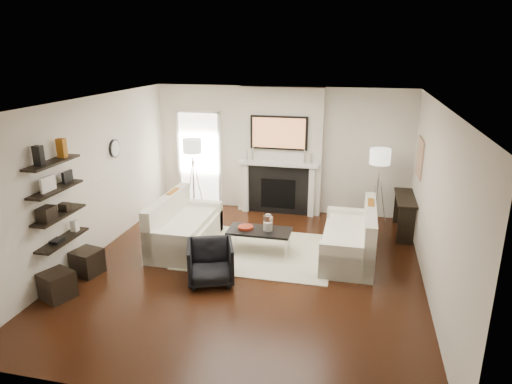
% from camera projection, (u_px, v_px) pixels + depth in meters
% --- Properties ---
extents(room_envelope, '(6.00, 6.00, 6.00)m').
position_uv_depth(room_envelope, '(247.00, 191.00, 7.03)').
color(room_envelope, black).
rests_on(room_envelope, ground).
extents(chimney_breast, '(1.80, 0.25, 2.70)m').
position_uv_depth(chimney_breast, '(280.00, 152.00, 9.70)').
color(chimney_breast, silver).
rests_on(chimney_breast, floor).
extents(fireplace_surround, '(1.30, 0.02, 1.04)m').
position_uv_depth(fireplace_surround, '(278.00, 191.00, 9.83)').
color(fireplace_surround, black).
rests_on(fireplace_surround, floor).
extents(firebox, '(0.75, 0.02, 0.65)m').
position_uv_depth(firebox, '(278.00, 194.00, 9.84)').
color(firebox, black).
rests_on(firebox, floor).
extents(mantel_pilaster_l, '(0.12, 0.08, 1.10)m').
position_uv_depth(mantel_pilaster_l, '(245.00, 187.00, 9.94)').
color(mantel_pilaster_l, white).
rests_on(mantel_pilaster_l, floor).
extents(mantel_pilaster_r, '(0.12, 0.08, 1.10)m').
position_uv_depth(mantel_pilaster_r, '(311.00, 192.00, 9.63)').
color(mantel_pilaster_r, white).
rests_on(mantel_pilaster_r, floor).
extents(mantel_shelf, '(1.70, 0.18, 0.07)m').
position_uv_depth(mantel_shelf, '(278.00, 164.00, 9.60)').
color(mantel_shelf, white).
rests_on(mantel_shelf, chimney_breast).
extents(tv_body, '(1.20, 0.06, 0.70)m').
position_uv_depth(tv_body, '(279.00, 133.00, 9.42)').
color(tv_body, black).
rests_on(tv_body, chimney_breast).
extents(tv_screen, '(1.10, 0.00, 0.62)m').
position_uv_depth(tv_screen, '(279.00, 133.00, 9.39)').
color(tv_screen, '#BF723F').
rests_on(tv_screen, tv_body).
extents(candlestick_l_tall, '(0.04, 0.04, 0.30)m').
position_uv_depth(candlestick_l_tall, '(253.00, 154.00, 9.67)').
color(candlestick_l_tall, silver).
rests_on(candlestick_l_tall, mantel_shelf).
extents(candlestick_l_short, '(0.04, 0.04, 0.24)m').
position_uv_depth(candlestick_l_short, '(247.00, 155.00, 9.70)').
color(candlestick_l_short, silver).
rests_on(candlestick_l_short, mantel_shelf).
extents(candlestick_r_tall, '(0.04, 0.04, 0.30)m').
position_uv_depth(candlestick_r_tall, '(305.00, 157.00, 9.43)').
color(candlestick_r_tall, silver).
rests_on(candlestick_r_tall, mantel_shelf).
extents(candlestick_r_short, '(0.04, 0.04, 0.24)m').
position_uv_depth(candlestick_r_short, '(311.00, 158.00, 9.41)').
color(candlestick_r_short, silver).
rests_on(candlestick_r_short, mantel_shelf).
extents(hallway_panel, '(0.90, 0.02, 2.10)m').
position_uv_depth(hallway_panel, '(200.00, 160.00, 10.28)').
color(hallway_panel, white).
rests_on(hallway_panel, floor).
extents(door_trim_l, '(0.06, 0.06, 2.16)m').
position_uv_depth(door_trim_l, '(179.00, 159.00, 10.37)').
color(door_trim_l, white).
rests_on(door_trim_l, floor).
extents(door_trim_r, '(0.06, 0.06, 2.16)m').
position_uv_depth(door_trim_r, '(220.00, 161.00, 10.16)').
color(door_trim_r, white).
rests_on(door_trim_r, floor).
extents(door_trim_top, '(1.02, 0.06, 0.06)m').
position_uv_depth(door_trim_top, '(198.00, 112.00, 9.94)').
color(door_trim_top, white).
rests_on(door_trim_top, wall_back).
extents(rug, '(2.60, 2.00, 0.01)m').
position_uv_depth(rug, '(258.00, 251.00, 8.11)').
color(rug, beige).
rests_on(rug, floor).
extents(loveseat_left_base, '(0.85, 1.80, 0.42)m').
position_uv_depth(loveseat_left_base, '(186.00, 235.00, 8.27)').
color(loveseat_left_base, white).
rests_on(loveseat_left_base, floor).
extents(loveseat_left_back, '(0.18, 1.80, 0.80)m').
position_uv_depth(loveseat_left_back, '(168.00, 218.00, 8.25)').
color(loveseat_left_back, white).
rests_on(loveseat_left_back, floor).
extents(loveseat_left_arm_n, '(0.85, 0.18, 0.60)m').
position_uv_depth(loveseat_left_arm_n, '(168.00, 249.00, 7.49)').
color(loveseat_left_arm_n, white).
rests_on(loveseat_left_arm_n, floor).
extents(loveseat_left_arm_s, '(0.85, 0.18, 0.60)m').
position_uv_depth(loveseat_left_arm_s, '(201.00, 215.00, 9.00)').
color(loveseat_left_arm_s, white).
rests_on(loveseat_left_arm_s, floor).
extents(loveseat_left_cushion, '(0.63, 1.44, 0.10)m').
position_uv_depth(loveseat_left_cushion, '(188.00, 222.00, 8.18)').
color(loveseat_left_cushion, white).
rests_on(loveseat_left_cushion, loveseat_left_base).
extents(pillow_left_orange, '(0.10, 0.42, 0.42)m').
position_uv_depth(pillow_left_orange, '(174.00, 202.00, 8.46)').
color(pillow_left_orange, '#975712').
rests_on(pillow_left_orange, loveseat_left_cushion).
extents(pillow_left_charcoal, '(0.10, 0.40, 0.40)m').
position_uv_depth(pillow_left_charcoal, '(160.00, 213.00, 7.91)').
color(pillow_left_charcoal, black).
rests_on(pillow_left_charcoal, loveseat_left_cushion).
extents(loveseat_right_base, '(0.85, 1.80, 0.42)m').
position_uv_depth(loveseat_right_base, '(348.00, 246.00, 7.82)').
color(loveseat_right_base, white).
rests_on(loveseat_right_base, floor).
extents(loveseat_right_back, '(0.18, 1.80, 0.80)m').
position_uv_depth(loveseat_right_back, '(369.00, 231.00, 7.65)').
color(loveseat_right_back, white).
rests_on(loveseat_right_back, floor).
extents(loveseat_right_arm_n, '(0.85, 0.18, 0.60)m').
position_uv_depth(loveseat_right_arm_n, '(346.00, 262.00, 7.04)').
color(loveseat_right_arm_n, white).
rests_on(loveseat_right_arm_n, floor).
extents(loveseat_right_arm_s, '(0.85, 0.18, 0.60)m').
position_uv_depth(loveseat_right_arm_s, '(350.00, 224.00, 8.55)').
color(loveseat_right_arm_s, white).
rests_on(loveseat_right_arm_s, floor).
extents(loveseat_right_cushion, '(0.63, 1.44, 0.10)m').
position_uv_depth(loveseat_right_cushion, '(346.00, 232.00, 7.75)').
color(loveseat_right_cushion, white).
rests_on(loveseat_right_cushion, loveseat_right_base).
extents(pillow_right_orange, '(0.10, 0.42, 0.42)m').
position_uv_depth(pillow_right_orange, '(370.00, 213.00, 7.87)').
color(pillow_right_orange, '#975712').
rests_on(pillow_right_orange, loveseat_right_cushion).
extents(pillow_right_charcoal, '(0.10, 0.40, 0.40)m').
position_uv_depth(pillow_right_charcoal, '(370.00, 227.00, 7.32)').
color(pillow_right_charcoal, black).
rests_on(pillow_right_charcoal, loveseat_right_cushion).
extents(coffee_table, '(1.10, 0.55, 0.04)m').
position_uv_depth(coffee_table, '(259.00, 231.00, 7.98)').
color(coffee_table, black).
rests_on(coffee_table, floor).
extents(coffee_leg_nw, '(0.02, 0.02, 0.38)m').
position_uv_depth(coffee_leg_nw, '(229.00, 244.00, 7.94)').
color(coffee_leg_nw, silver).
rests_on(coffee_leg_nw, floor).
extents(coffee_leg_ne, '(0.02, 0.02, 0.38)m').
position_uv_depth(coffee_leg_ne, '(285.00, 250.00, 7.73)').
color(coffee_leg_ne, silver).
rests_on(coffee_leg_ne, floor).
extents(coffee_leg_sw, '(0.02, 0.02, 0.38)m').
position_uv_depth(coffee_leg_sw, '(235.00, 235.00, 8.35)').
color(coffee_leg_sw, silver).
rests_on(coffee_leg_sw, floor).
extents(coffee_leg_se, '(0.02, 0.02, 0.38)m').
position_uv_depth(coffee_leg_se, '(289.00, 240.00, 8.14)').
color(coffee_leg_se, silver).
rests_on(coffee_leg_se, floor).
extents(hurricane_glass, '(0.17, 0.17, 0.29)m').
position_uv_depth(hurricane_glass, '(268.00, 223.00, 7.90)').
color(hurricane_glass, white).
rests_on(hurricane_glass, coffee_table).
extents(hurricane_candle, '(0.11, 0.11, 0.16)m').
position_uv_depth(hurricane_candle, '(268.00, 227.00, 7.92)').
color(hurricane_candle, white).
rests_on(hurricane_candle, coffee_table).
extents(copper_bowl, '(0.27, 0.27, 0.05)m').
position_uv_depth(copper_bowl, '(246.00, 227.00, 8.02)').
color(copper_bowl, '#B1351D').
rests_on(copper_bowl, coffee_table).
extents(armchair, '(0.86, 0.84, 0.71)m').
position_uv_depth(armchair, '(210.00, 260.00, 6.98)').
color(armchair, black).
rests_on(armchair, floor).
extents(lamp_left_post, '(0.02, 0.02, 1.20)m').
position_uv_depth(lamp_left_post, '(194.00, 184.00, 10.02)').
color(lamp_left_post, silver).
rests_on(lamp_left_post, floor).
extents(lamp_left_shade, '(0.40, 0.40, 0.30)m').
position_uv_depth(lamp_left_shade, '(192.00, 146.00, 9.76)').
color(lamp_left_shade, white).
rests_on(lamp_left_shade, lamp_left_post).
extents(lamp_left_leg_a, '(0.25, 0.02, 1.23)m').
position_uv_depth(lamp_left_leg_a, '(199.00, 184.00, 9.99)').
color(lamp_left_leg_a, silver).
rests_on(lamp_left_leg_a, floor).
extents(lamp_left_leg_b, '(0.14, 0.22, 1.23)m').
position_uv_depth(lamp_left_leg_b, '(193.00, 183.00, 10.12)').
color(lamp_left_leg_b, silver).
rests_on(lamp_left_leg_b, floor).
extents(lamp_left_leg_c, '(0.14, 0.22, 1.23)m').
position_uv_depth(lamp_left_leg_c, '(190.00, 185.00, 9.94)').
color(lamp_left_leg_c, silver).
rests_on(lamp_left_leg_c, floor).
extents(lamp_right_post, '(0.02, 0.02, 1.20)m').
position_uv_depth(lamp_right_post, '(377.00, 198.00, 9.08)').
color(lamp_right_post, silver).
rests_on(lamp_right_post, floor).
extents(lamp_right_shade, '(0.40, 0.40, 0.30)m').
position_uv_depth(lamp_right_shade, '(380.00, 156.00, 8.82)').
color(lamp_right_shade, white).
rests_on(lamp_right_shade, lamp_right_post).
extents(lamp_right_leg_a, '(0.25, 0.02, 1.23)m').
position_uv_depth(lamp_right_leg_a, '(382.00, 198.00, 9.05)').
color(lamp_right_leg_a, silver).
rests_on(lamp_right_leg_a, floor).
extents(lamp_right_leg_b, '(0.14, 0.22, 1.23)m').
position_uv_depth(lamp_right_leg_b, '(374.00, 196.00, 9.18)').
color(lamp_right_leg_b, silver).
rests_on(lamp_right_leg_b, floor).
extents(lamp_right_leg_c, '(0.14, 0.22, 1.23)m').
position_uv_depth(lamp_right_leg_c, '(374.00, 199.00, 9.00)').
color(lamp_right_leg_c, silver).
rests_on(lamp_right_leg_c, floor).
extents(console_top, '(0.35, 1.20, 0.04)m').
position_uv_depth(console_top, '(406.00, 198.00, 8.69)').
color(console_top, black).
rests_on(console_top, floor).
extents(console_leg_n, '(0.30, 0.04, 0.71)m').
position_uv_depth(console_leg_n, '(406.00, 226.00, 8.29)').
color(console_leg_n, black).
rests_on(console_leg_n, floor).
extents(console_leg_s, '(0.30, 0.04, 0.71)m').
position_uv_depth(console_leg_s, '(402.00, 207.00, 9.32)').
color(console_leg_s, black).
rests_on(console_leg_s, floor).
extents(wall_art, '(0.03, 0.70, 0.70)m').
position_uv_depth(wall_art, '(420.00, 158.00, 8.29)').
color(wall_art, tan).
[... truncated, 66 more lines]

